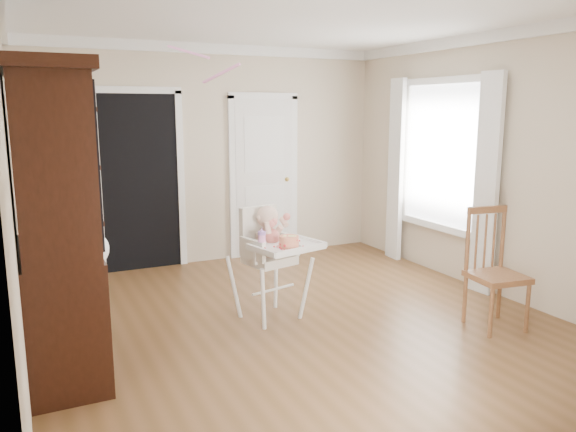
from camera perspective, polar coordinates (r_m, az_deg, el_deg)
name	(u,v)px	position (r m, az deg, el deg)	size (l,w,h in m)	color
floor	(302,325)	(5.17, 1.42, -11.02)	(5.00, 5.00, 0.00)	brown
ceiling	(303,12)	(4.86, 1.58, 20.02)	(5.00, 5.00, 0.00)	white
wall_back	(212,155)	(7.14, -7.76, 6.12)	(4.50, 4.50, 0.00)	beige
wall_left	(12,193)	(4.31, -26.22, 2.07)	(5.00, 5.00, 0.00)	beige
wall_right	(497,165)	(6.19, 20.44, 4.83)	(5.00, 5.00, 0.00)	beige
crown_molding	(303,20)	(4.85, 1.57, 19.32)	(4.50, 5.00, 0.12)	white
doorway	(140,178)	(6.92, -14.78, 3.71)	(1.06, 0.05, 2.22)	black
closet_door	(264,178)	(7.39, -2.45, 3.83)	(0.96, 0.09, 2.13)	white
window_right	(439,165)	(6.72, 15.08, 5.02)	(0.13, 1.84, 2.30)	white
high_chair	(270,250)	(5.14, -1.83, -3.46)	(0.75, 0.87, 1.06)	white
baby	(268,232)	(5.12, -2.00, -1.68)	(0.34, 0.26, 0.48)	beige
cake	(289,242)	(4.88, 0.11, -2.61)	(0.22, 0.22, 0.10)	silver
sippy_cup	(262,238)	(4.90, -2.68, -2.29)	(0.07, 0.07, 0.17)	pink
china_cabinet	(56,223)	(4.34, -22.50, -0.63)	(0.59, 1.33, 2.24)	black
dining_chair	(495,272)	(5.32, 20.28, -5.40)	(0.49, 0.49, 1.07)	brown
streamer	(188,52)	(5.56, -10.09, 16.10)	(0.03, 0.50, 0.02)	pink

